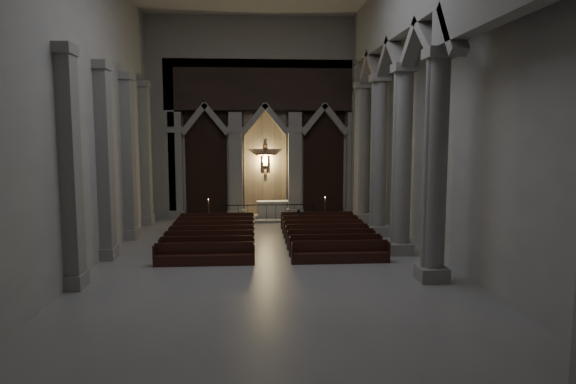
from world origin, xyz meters
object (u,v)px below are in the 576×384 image
object	(u,v)px
candle_stand_left	(209,218)
worshipper	(299,219)
candle_stand_right	(325,215)
pews	(270,238)
altar_rail	(266,210)
altar	(272,209)

from	to	relation	value
candle_stand_left	worshipper	world-z (taller)	candle_stand_left
candle_stand_right	worshipper	xyz separation A→B (m)	(-1.73, -2.22, 0.14)
pews	worshipper	xyz separation A→B (m)	(1.70, 3.64, 0.24)
altar_rail	candle_stand_left	distance (m)	3.33
altar	candle_stand_left	bearing A→B (deg)	-154.75
candle_stand_right	pews	distance (m)	6.79
worshipper	pews	bearing A→B (deg)	-136.77
altar_rail	candle_stand_right	xyz separation A→B (m)	(3.43, 0.16, -0.33)
pews	worshipper	size ratio (longest dim) A/B	8.81
candle_stand_left	candle_stand_right	bearing A→B (deg)	6.46
altar	worshipper	world-z (taller)	altar
altar_rail	pews	world-z (taller)	altar_rail
candle_stand_left	worshipper	bearing A→B (deg)	-16.41
altar_rail	worshipper	distance (m)	2.68
altar	worshipper	xyz separation A→B (m)	(1.31, -3.18, -0.10)
worshipper	candle_stand_right	bearing A→B (deg)	30.32
altar	candle_stand_left	distance (m)	4.04
candle_stand_right	pews	bearing A→B (deg)	-120.37
altar_rail	candle_stand_right	distance (m)	3.45
altar	candle_stand_right	bearing A→B (deg)	-17.55
pews	worshipper	distance (m)	4.03
altar	worshipper	distance (m)	3.44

